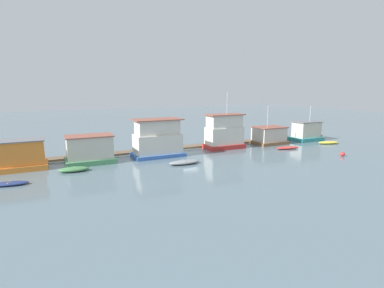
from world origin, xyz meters
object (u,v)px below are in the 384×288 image
at_px(houseboat_brown, 269,135).
at_px(dinghy_grey, 184,162).
at_px(houseboat_teal, 306,132).
at_px(dinghy_green, 74,169).
at_px(houseboat_red, 224,133).
at_px(houseboat_orange, 12,156).
at_px(dinghy_navy, 9,184).
at_px(buoy_red, 343,154).
at_px(houseboat_green, 90,150).
at_px(houseboat_blue, 158,139).
at_px(dinghy_red, 288,148).
at_px(dinghy_yellow, 329,142).

relative_size(houseboat_brown, dinghy_grey, 1.61).
xyz_separation_m(houseboat_teal, dinghy_green, (-39.54, -3.95, -1.31)).
bearing_deg(houseboat_red, houseboat_brown, 0.44).
xyz_separation_m(houseboat_orange, dinghy_navy, (0.17, -6.23, -1.49)).
relative_size(dinghy_grey, buoy_red, 6.49).
height_order(houseboat_green, houseboat_blue, houseboat_blue).
height_order(dinghy_navy, dinghy_grey, dinghy_grey).
relative_size(houseboat_orange, dinghy_red, 1.81).
xyz_separation_m(dinghy_red, buoy_red, (3.23, -7.18, 0.11)).
height_order(houseboat_orange, dinghy_green, houseboat_orange).
relative_size(houseboat_green, buoy_red, 9.64).
xyz_separation_m(houseboat_red, dinghy_yellow, (18.07, -4.33, -2.28)).
bearing_deg(dinghy_green, dinghy_yellow, -0.29).
distance_m(houseboat_brown, buoy_red, 12.37).
height_order(dinghy_yellow, buoy_red, buoy_red).
xyz_separation_m(houseboat_orange, houseboat_green, (8.49, -0.29, 0.01)).
height_order(houseboat_brown, dinghy_yellow, houseboat_brown).
distance_m(houseboat_blue, dinghy_red, 20.32).
bearing_deg(houseboat_blue, dinghy_green, -163.14).
bearing_deg(dinghy_green, houseboat_orange, 149.22).
xyz_separation_m(houseboat_orange, dinghy_grey, (18.89, -6.04, -1.42)).
relative_size(dinghy_yellow, buoy_red, 6.40).
xyz_separation_m(houseboat_teal, buoy_red, (-5.31, -11.72, -1.28)).
bearing_deg(houseboat_teal, dinghy_red, -152.03).
height_order(dinghy_green, dinghy_red, dinghy_green).
relative_size(houseboat_teal, dinghy_navy, 1.66).
bearing_deg(houseboat_brown, buoy_red, -76.05).
relative_size(dinghy_grey, dinghy_red, 0.99).
bearing_deg(houseboat_orange, houseboat_green, -1.98).
distance_m(houseboat_blue, buoy_red, 25.68).
bearing_deg(dinghy_green, dinghy_red, -1.09).
distance_m(dinghy_green, dinghy_yellow, 40.44).
xyz_separation_m(dinghy_navy, dinghy_red, (37.07, 1.93, 0.01)).
height_order(houseboat_green, dinghy_green, houseboat_green).
bearing_deg(dinghy_yellow, houseboat_brown, 154.43).
distance_m(houseboat_orange, houseboat_blue, 17.44).
distance_m(dinghy_red, buoy_red, 7.88).
height_order(houseboat_teal, buoy_red, houseboat_teal).
relative_size(dinghy_red, buoy_red, 6.56).
relative_size(houseboat_blue, dinghy_grey, 1.73).
xyz_separation_m(houseboat_brown, dinghy_red, (-0.26, -4.78, -1.21)).
distance_m(houseboat_green, buoy_red, 33.91).
bearing_deg(houseboat_green, dinghy_green, -123.31).
xyz_separation_m(houseboat_blue, houseboat_brown, (20.07, 0.80, -0.96)).
bearing_deg(houseboat_red, buoy_red, -45.09).
distance_m(houseboat_red, dinghy_green, 22.86).
bearing_deg(dinghy_grey, dinghy_yellow, 4.36).
bearing_deg(houseboat_blue, houseboat_green, 179.78).
relative_size(houseboat_orange, houseboat_teal, 1.19).
height_order(houseboat_orange, dinghy_yellow, houseboat_orange).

